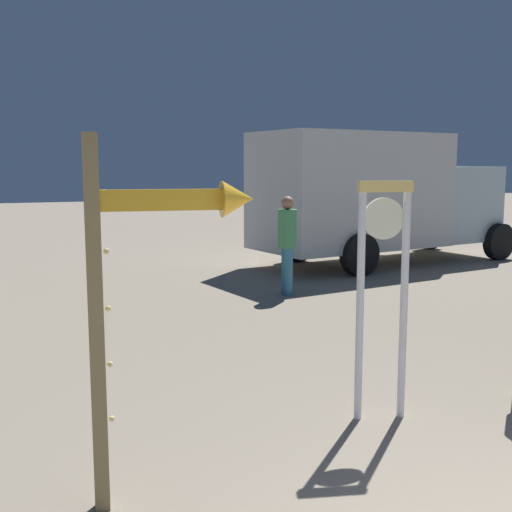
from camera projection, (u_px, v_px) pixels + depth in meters
name	position (u px, v px, depth m)	size (l,w,h in m)	color
standing_clock	(383.00, 275.00, 5.78)	(0.50, 0.20, 2.19)	silver
arrow_sign	(149.00, 270.00, 4.24)	(1.13, 0.32, 2.54)	#917C50
person_distant	(287.00, 240.00, 11.44)	(0.34, 0.34, 1.78)	teal
box_truck_near	(374.00, 195.00, 15.02)	(6.75, 3.48, 3.04)	silver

